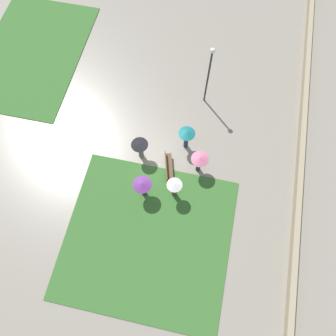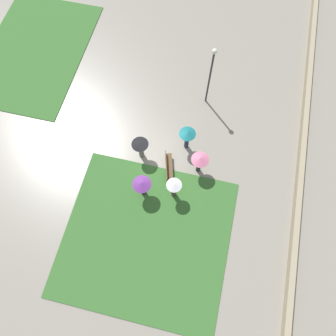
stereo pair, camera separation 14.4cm
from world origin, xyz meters
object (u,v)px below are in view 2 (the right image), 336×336
(crowd_person_teal, at_px, (187,136))
(crowd_person_black, at_px, (140,147))
(park_bench, at_px, (168,167))
(crowd_person_pink, at_px, (200,161))
(crowd_person_purple, at_px, (142,185))
(lamp_post, at_px, (211,71))
(crowd_person_white, at_px, (174,187))

(crowd_person_teal, relative_size, crowd_person_black, 1.06)
(park_bench, bearing_deg, crowd_person_pink, -92.38)
(park_bench, relative_size, crowd_person_purple, 1.11)
(crowd_person_teal, xyz_separation_m, crowd_person_pink, (-1.47, -1.09, 0.02))
(crowd_person_black, height_order, crowd_person_pink, crowd_person_pink)
(lamp_post, height_order, crowd_person_black, lamp_post)
(crowd_person_white, bearing_deg, park_bench, 23.74)
(park_bench, xyz_separation_m, crowd_person_pink, (0.45, -1.86, 0.99))
(lamp_post, bearing_deg, crowd_person_purple, 161.96)
(crowd_person_black, height_order, crowd_person_purple, crowd_person_black)
(lamp_post, distance_m, crowd_person_teal, 4.22)
(lamp_post, relative_size, crowd_person_white, 2.63)
(crowd_person_black, bearing_deg, park_bench, 69.31)
(crowd_person_teal, height_order, crowd_person_purple, crowd_person_teal)
(crowd_person_purple, bearing_deg, lamp_post, 39.57)
(lamp_post, relative_size, crowd_person_black, 2.76)
(crowd_person_teal, bearing_deg, park_bench, -148.69)
(crowd_person_purple, bearing_deg, crowd_person_white, -22.47)
(crowd_person_black, xyz_separation_m, crowd_person_purple, (-2.44, -0.77, 0.07))
(park_bench, xyz_separation_m, lamp_post, (5.74, -1.35, 2.68))
(lamp_post, xyz_separation_m, crowd_person_teal, (-3.82, 0.58, -1.71))
(crowd_person_pink, bearing_deg, lamp_post, -137.03)
(lamp_post, bearing_deg, crowd_person_black, 147.80)
(crowd_person_black, bearing_deg, lamp_post, 144.91)
(lamp_post, bearing_deg, crowd_person_teal, 171.43)
(crowd_person_teal, bearing_deg, crowd_person_black, 169.56)
(crowd_person_white, xyz_separation_m, crowd_person_purple, (-0.32, 1.84, 0.07))
(park_bench, distance_m, crowd_person_white, 1.86)
(park_bench, height_order, crowd_person_white, crowd_person_white)
(lamp_post, xyz_separation_m, crowd_person_purple, (-7.58, 2.47, -1.79))
(park_bench, relative_size, crowd_person_teal, 1.03)
(lamp_post, bearing_deg, crowd_person_white, 175.04)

